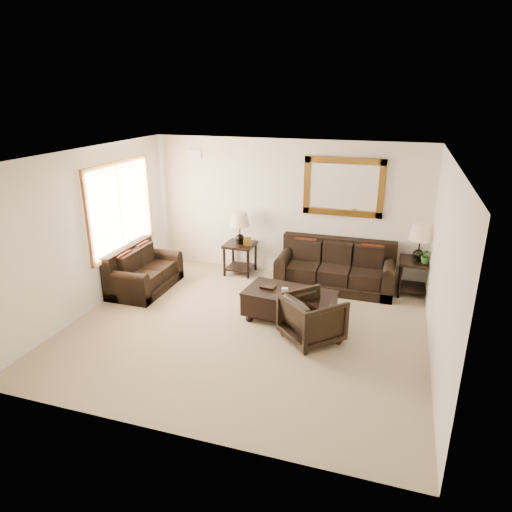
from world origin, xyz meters
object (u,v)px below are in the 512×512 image
(end_table_left, at_px, (240,234))
(coffee_table, at_px, (289,302))
(end_table_right, at_px, (419,249))
(armchair, at_px, (312,316))
(sofa, at_px, (336,271))
(loveseat, at_px, (142,274))

(end_table_left, distance_m, coffee_table, 2.27)
(end_table_right, bearing_deg, coffee_table, -139.77)
(end_table_left, relative_size, armchair, 1.62)
(armchair, bearing_deg, end_table_right, -79.62)
(end_table_right, distance_m, coffee_table, 2.63)
(armchair, bearing_deg, coffee_table, -4.06)
(end_table_left, relative_size, end_table_right, 0.96)
(sofa, xyz_separation_m, end_table_left, (-1.96, 0.09, 0.52))
(sofa, relative_size, armchair, 2.73)
(sofa, distance_m, coffee_table, 1.66)
(sofa, bearing_deg, loveseat, -160.68)
(loveseat, bearing_deg, coffee_table, -97.12)
(sofa, height_order, end_table_right, end_table_right)
(loveseat, bearing_deg, sofa, -70.68)
(sofa, distance_m, end_table_right, 1.55)
(sofa, xyz_separation_m, end_table_right, (1.44, 0.08, 0.56))
(end_table_right, relative_size, armchair, 1.69)
(loveseat, distance_m, end_table_right, 5.10)
(end_table_left, bearing_deg, loveseat, -138.85)
(end_table_right, bearing_deg, end_table_left, 179.81)
(loveseat, xyz_separation_m, end_table_right, (4.90, 1.29, 0.58))
(sofa, height_order, end_table_left, end_table_left)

